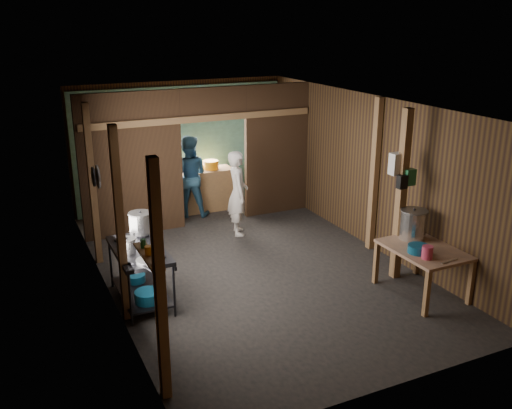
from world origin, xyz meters
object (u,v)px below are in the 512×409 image
stove_pot_large (141,224)px  pink_bucket (427,252)px  stock_pot (413,225)px  prep_table (422,271)px  yellow_tub (211,165)px  gas_range (141,275)px  cook (238,193)px

stove_pot_large → pink_bucket: stove_pot_large is taller
stock_pot → pink_bucket: (-0.30, -0.67, -0.12)m
prep_table → pink_bucket: 0.57m
stock_pot → yellow_tub: stock_pot is taller
prep_table → pink_bucket: bearing=-125.8°
yellow_tub → prep_table: bearing=-74.2°
gas_range → pink_bucket: size_ratio=7.50×
prep_table → yellow_tub: size_ratio=3.73×
cook → gas_range: bearing=143.8°
stock_pot → cook: 3.32m
stock_pot → cook: bearing=117.6°
stock_pot → cook: cook is taller
pink_bucket → cook: cook is taller
prep_table → cook: cook is taller
stock_pot → yellow_tub: (-1.47, 4.48, 0.02)m
gas_range → stock_pot: size_ratio=2.92×
stock_pot → yellow_tub: 4.72m
stove_pot_large → stock_pot: stock_pot is taller
gas_range → stove_pot_large: 0.79m
prep_table → cook: bearing=113.5°
stock_pot → cook: (-1.53, 2.94, -0.14)m
gas_range → prep_table: (3.71, -1.49, -0.05)m
stock_pot → pink_bucket: bearing=-114.5°
prep_table → pink_bucket: pink_bucket is taller
stock_pot → cook: size_ratio=0.30×
stove_pot_large → stock_pot: size_ratio=0.75×
pink_bucket → cook: size_ratio=0.12×
stock_pot → pink_bucket: 0.74m
prep_table → cook: 3.64m
gas_range → yellow_tub: (2.34, 3.37, 0.54)m
gas_range → cook: cook is taller
pink_bucket → yellow_tub: yellow_tub is taller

